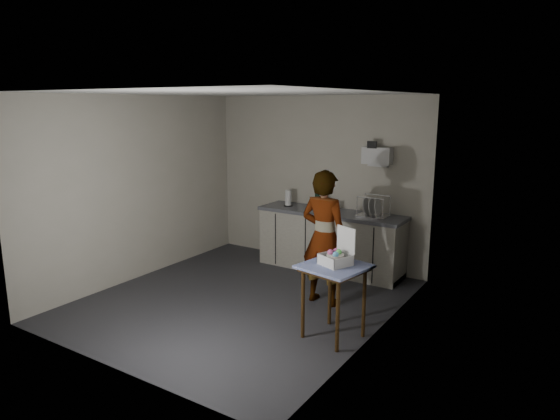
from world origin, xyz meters
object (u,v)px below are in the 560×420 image
Objects in this scene: soda_can at (334,207)px; dish_rack at (373,212)px; paper_towel at (288,198)px; soap_bottle at (318,201)px; dark_bottle at (317,201)px; kitchen_counter at (330,243)px; side_table at (334,275)px; standing_man at (324,238)px; bakery_box at (337,256)px.

soda_can is 0.33× the size of dish_rack.
dish_rack reaches higher than paper_towel.
soap_bottle reaches higher than paper_towel.
soap_bottle reaches higher than dark_bottle.
kitchen_counter is at bearing -3.88° from dark_bottle.
dish_rack is (-0.40, 1.99, 0.27)m from side_table.
soap_bottle is (-1.24, 1.93, 0.34)m from side_table.
side_table is at bearing -78.69° from dish_rack.
kitchen_counter is at bearing -138.24° from soda_can.
side_table is 2.32m from soap_bottle.
side_table is at bearing -57.33° from soap_bottle.
standing_man reaches higher than dish_rack.
bakery_box reaches higher than soda_can.
paper_towel reaches higher than kitchen_counter.
soap_bottle is at bearing -164.98° from kitchen_counter.
paper_towel is at bearing -179.19° from dish_rack.
soda_can is at bearing 41.76° from kitchen_counter.
standing_man is 3.97× the size of dish_rack.
soda_can is at bearing 2.44° from paper_towel.
soda_can is 0.57× the size of dark_bottle.
standing_man is 1.20m from dish_rack.
soap_bottle reaches higher than soda_can.
dish_rack reaches higher than side_table.
kitchen_counter is 16.05× the size of soda_can.
kitchen_counter is 0.65m from dark_bottle.
soda_can is (-0.47, 1.20, 0.13)m from standing_man.
dish_rack is at bearing -0.28° from dark_bottle.
dark_bottle is (-0.06, 0.07, -0.02)m from soap_bottle.
bakery_box is at bearing -56.43° from dark_bottle.
soap_bottle reaches higher than kitchen_counter.
dish_rack reaches higher than kitchen_counter.
dish_rack is (1.40, 0.02, -0.05)m from paper_towel.
soap_bottle is 1.11× the size of paper_towel.
side_table is 5.84× the size of soda_can.
kitchen_counter is 5.74× the size of bakery_box.
standing_man is at bearing 148.36° from bakery_box.
paper_towel is 0.59× the size of dish_rack.
side_table is at bearing -62.10° from kitchen_counter.
soap_bottle is (-0.19, -0.05, 0.62)m from kitchen_counter.
side_table is 2.69m from paper_towel.
dark_bottle is 0.63× the size of bakery_box.
dish_rack reaches higher than bakery_box.
paper_towel is at bearing 175.57° from soap_bottle.
paper_towel reaches higher than dark_bottle.
side_table is 2.27m from soda_can.
standing_man is 6.96× the size of dark_bottle.
soap_bottle reaches higher than side_table.
paper_towel is 0.64× the size of bakery_box.
dark_bottle reaches higher than kitchen_counter.
bakery_box is at bearing -47.09° from paper_towel.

